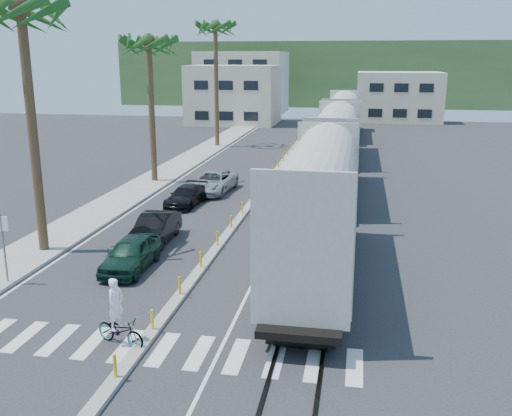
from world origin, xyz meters
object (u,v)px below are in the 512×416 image
Objects in this scene: car_lead at (131,254)px; cyclist at (119,324)px; street_sign at (3,238)px; car_second at (155,229)px.

cyclist is (2.27, -6.49, -0.01)m from car_lead.
street_sign is 1.31× the size of cyclist.
cyclist reaches higher than car_lead.
car_lead is 3.78m from car_second.
street_sign reaches higher than car_second.
cyclist is at bearing -71.11° from car_lead.
street_sign is at bearing -123.93° from car_second.
car_second is at bearing 33.81° from cyclist.
street_sign is 5.15m from car_lead.
car_second is at bearing 57.51° from street_sign.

